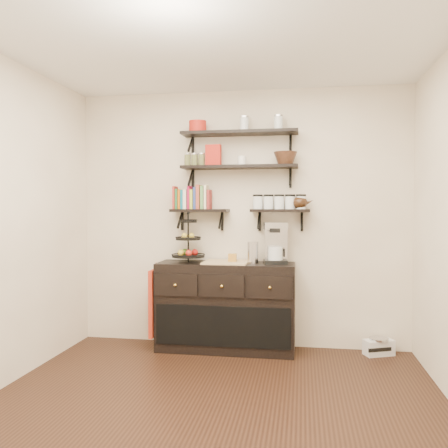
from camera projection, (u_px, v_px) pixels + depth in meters
floor at (209, 414)px, 3.36m from camera, size 3.50×3.50×0.00m
ceiling at (209, 29)px, 3.27m from camera, size 3.50×3.50×0.02m
back_wall at (241, 218)px, 5.04m from camera, size 3.50×0.02×2.70m
shelf_top at (239, 133)px, 4.88m from camera, size 1.20×0.27×0.23m
shelf_mid at (239, 167)px, 4.89m from camera, size 1.20×0.27×0.23m
shelf_low_left at (200, 211)px, 4.99m from camera, size 0.60×0.25×0.23m
shelf_low_right at (280, 211)px, 4.85m from camera, size 0.60×0.25×0.23m
cookbooks at (195, 198)px, 4.99m from camera, size 0.43×0.15×0.26m
glass_canisters at (279, 203)px, 4.85m from camera, size 0.54×0.10×0.13m
sideboard at (226, 306)px, 4.86m from camera, size 1.40×0.50×0.92m
fruit_stand at (189, 246)px, 4.91m from camera, size 0.34×0.34×0.50m
candle at (233, 258)px, 4.83m from camera, size 0.08×0.08×0.08m
coffee_maker at (276, 244)px, 4.78m from camera, size 0.26×0.25×0.42m
thermal_carafe at (253, 253)px, 4.77m from camera, size 0.11×0.11×0.22m
apron at (155, 302)px, 4.88m from camera, size 0.04×0.29×0.69m
radio at (379, 347)px, 4.70m from camera, size 0.32×0.25×0.17m
recipe_box at (213, 155)px, 4.93m from camera, size 0.17×0.08×0.22m
walnut_bowl at (285, 158)px, 4.81m from camera, size 0.24×0.24×0.13m
ramekins at (242, 161)px, 4.88m from camera, size 0.09×0.09×0.10m
teapot at (300, 202)px, 4.81m from camera, size 0.23×0.20×0.15m
red_pot at (198, 127)px, 4.94m from camera, size 0.18×0.18×0.12m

